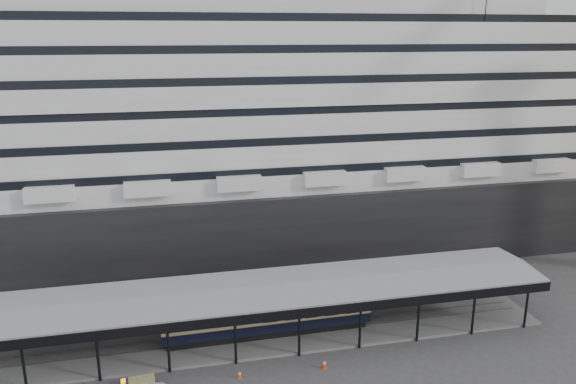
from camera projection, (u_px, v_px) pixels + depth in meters
name	position (u px, v px, depth m)	size (l,w,h in m)	color
ground	(270.00, 365.00, 49.63)	(200.00, 200.00, 0.00)	#38383A
cruise_ship	(224.00, 110.00, 74.60)	(130.00, 30.00, 43.90)	black
platform_canopy	(260.00, 314.00, 53.67)	(56.00, 9.18, 5.30)	slate
pullman_carriage	(268.00, 313.00, 53.82)	(20.18, 2.85, 19.79)	black
traffic_cone_left	(240.00, 374.00, 47.67)	(0.37, 0.37, 0.69)	#F5450D
traffic_cone_right	(324.00, 364.00, 49.06)	(0.46, 0.46, 0.84)	#F3300D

